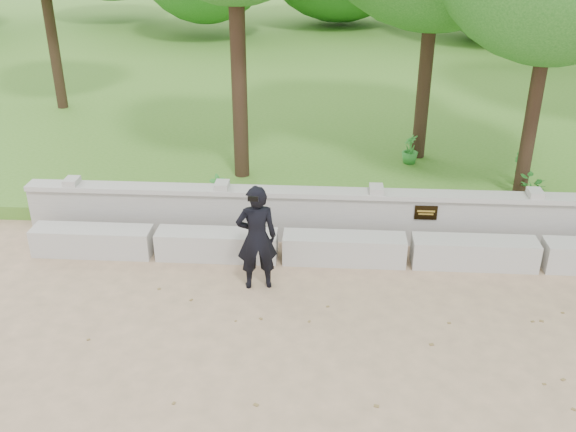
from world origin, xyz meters
name	(u,v)px	position (x,y,z in m)	size (l,w,h in m)	color
ground	(423,336)	(0.00, 0.00, 0.00)	(80.00, 80.00, 0.00)	tan
lawn	(369,74)	(0.00, 14.00, 0.12)	(40.00, 22.00, 0.25)	#3E711D
concrete_bench	(409,251)	(0.00, 1.90, 0.22)	(11.90, 0.45, 0.45)	#ABA9A1
parapet_wall	(405,217)	(0.00, 2.60, 0.46)	(12.50, 0.35, 0.90)	#A19F98
man_main	(257,238)	(-2.27, 1.09, 0.80)	(0.65, 0.59, 1.60)	black
shrub_a	(219,191)	(-3.19, 3.30, 0.54)	(0.31, 0.21, 0.58)	#2C802B
shrub_b	(522,168)	(2.38, 4.61, 0.59)	(0.38, 0.30, 0.68)	#2C802B
shrub_c	(534,191)	(2.34, 3.65, 0.53)	(0.51, 0.44, 0.56)	#2C802B
shrub_d	(410,149)	(0.40, 5.65, 0.55)	(0.34, 0.30, 0.60)	#2C802B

